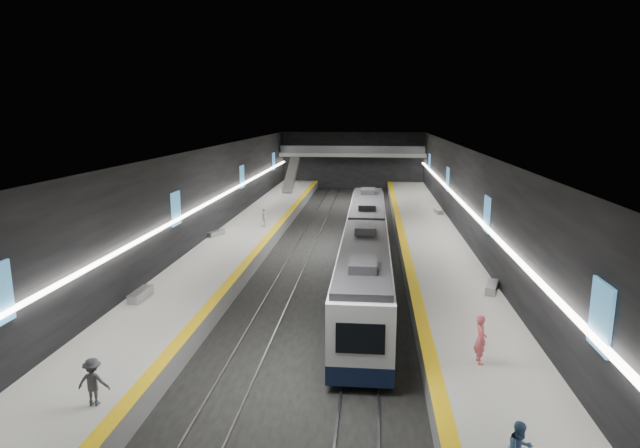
# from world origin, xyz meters

# --- Properties ---
(ground) EXTENTS (70.00, 70.00, 0.00)m
(ground) POSITION_xyz_m (0.00, 0.00, 0.00)
(ground) COLOR black
(ground) RESTS_ON ground
(ceiling) EXTENTS (20.00, 70.00, 0.04)m
(ceiling) POSITION_xyz_m (0.00, 0.00, 8.00)
(ceiling) COLOR beige
(ceiling) RESTS_ON wall_left
(wall_left) EXTENTS (0.04, 70.00, 8.00)m
(wall_left) POSITION_xyz_m (-10.00, 0.00, 4.00)
(wall_left) COLOR black
(wall_left) RESTS_ON ground
(wall_right) EXTENTS (0.04, 70.00, 8.00)m
(wall_right) POSITION_xyz_m (10.00, 0.00, 4.00)
(wall_right) COLOR black
(wall_right) RESTS_ON ground
(wall_back) EXTENTS (20.00, 0.04, 8.00)m
(wall_back) POSITION_xyz_m (0.00, 35.00, 4.00)
(wall_back) COLOR black
(wall_back) RESTS_ON ground
(platform_left) EXTENTS (5.00, 70.00, 1.00)m
(platform_left) POSITION_xyz_m (-7.50, 0.00, 0.50)
(platform_left) COLOR slate
(platform_left) RESTS_ON ground
(tile_surface_left) EXTENTS (5.00, 70.00, 0.02)m
(tile_surface_left) POSITION_xyz_m (-7.50, 0.00, 1.01)
(tile_surface_left) COLOR #AEAEA9
(tile_surface_left) RESTS_ON platform_left
(tactile_strip_left) EXTENTS (0.60, 70.00, 0.02)m
(tactile_strip_left) POSITION_xyz_m (-5.30, 0.00, 1.02)
(tactile_strip_left) COLOR yellow
(tactile_strip_left) RESTS_ON platform_left
(platform_right) EXTENTS (5.00, 70.00, 1.00)m
(platform_right) POSITION_xyz_m (7.50, 0.00, 0.50)
(platform_right) COLOR slate
(platform_right) RESTS_ON ground
(tile_surface_right) EXTENTS (5.00, 70.00, 0.02)m
(tile_surface_right) POSITION_xyz_m (7.50, 0.00, 1.01)
(tile_surface_right) COLOR #AEAEA9
(tile_surface_right) RESTS_ON platform_right
(tactile_strip_right) EXTENTS (0.60, 70.00, 0.02)m
(tactile_strip_right) POSITION_xyz_m (5.30, 0.00, 1.02)
(tactile_strip_right) COLOR yellow
(tactile_strip_right) RESTS_ON platform_right
(rails) EXTENTS (6.52, 70.00, 0.12)m
(rails) POSITION_xyz_m (-0.00, 0.00, 0.06)
(rails) COLOR gray
(rails) RESTS_ON ground
(train) EXTENTS (2.69, 30.04, 3.60)m
(train) POSITION_xyz_m (2.50, -7.51, 2.20)
(train) COLOR #0D1732
(train) RESTS_ON ground
(ad_posters) EXTENTS (19.94, 53.50, 2.20)m
(ad_posters) POSITION_xyz_m (-0.00, 1.00, 4.50)
(ad_posters) COLOR #418CC4
(ad_posters) RESTS_ON wall_left
(cove_light_left) EXTENTS (0.25, 68.60, 0.12)m
(cove_light_left) POSITION_xyz_m (-9.80, 0.00, 3.80)
(cove_light_left) COLOR white
(cove_light_left) RESTS_ON wall_left
(cove_light_right) EXTENTS (0.25, 68.60, 0.12)m
(cove_light_right) POSITION_xyz_m (9.80, 0.00, 3.80)
(cove_light_right) COLOR white
(cove_light_right) RESTS_ON wall_right
(mezzanine_bridge) EXTENTS (20.00, 3.00, 1.50)m
(mezzanine_bridge) POSITION_xyz_m (0.00, 32.93, 5.04)
(mezzanine_bridge) COLOR gray
(mezzanine_bridge) RESTS_ON wall_left
(escalator) EXTENTS (1.20, 7.50, 3.92)m
(escalator) POSITION_xyz_m (-7.50, 26.00, 2.90)
(escalator) COLOR #99999E
(escalator) RESTS_ON platform_left
(bench_left_near) EXTENTS (0.61, 2.00, 0.49)m
(bench_left_near) POSITION_xyz_m (-9.22, -15.53, 1.24)
(bench_left_near) COLOR #99999E
(bench_left_near) RESTS_ON platform_left
(bench_left_far) EXTENTS (1.11, 1.69, 0.40)m
(bench_left_far) POSITION_xyz_m (-9.50, -0.77, 1.20)
(bench_left_far) COLOR #99999E
(bench_left_far) RESTS_ON platform_left
(bench_right_near) EXTENTS (1.11, 2.01, 0.47)m
(bench_right_near) POSITION_xyz_m (9.50, -12.48, 1.24)
(bench_right_near) COLOR #99999E
(bench_right_near) RESTS_ON platform_right
(bench_right_far) EXTENTS (0.77, 1.89, 0.45)m
(bench_right_far) POSITION_xyz_m (9.31, 10.88, 1.22)
(bench_right_far) COLOR #99999E
(bench_right_far) RESTS_ON platform_right
(passenger_right_a) EXTENTS (0.54, 0.76, 1.96)m
(passenger_right_a) POSITION_xyz_m (7.15, -21.33, 1.98)
(passenger_right_a) COLOR #D54F59
(passenger_right_a) RESTS_ON platform_right
(passenger_left_a) EXTENTS (0.44, 0.98, 1.64)m
(passenger_left_a) POSITION_xyz_m (-6.34, 2.99, 1.82)
(passenger_left_a) COLOR silver
(passenger_left_a) RESTS_ON platform_left
(passenger_left_b) EXTENTS (1.10, 0.67, 1.65)m
(passenger_left_b) POSITION_xyz_m (-6.32, -25.73, 1.83)
(passenger_left_b) COLOR #42424A
(passenger_left_b) RESTS_ON platform_left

